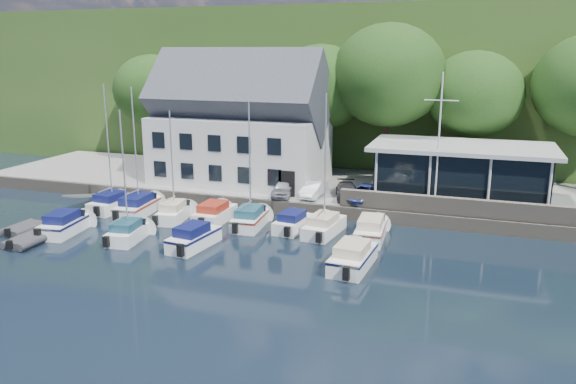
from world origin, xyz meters
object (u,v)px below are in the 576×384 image
at_px(car_dgrey, 347,191).
at_px(flagpole, 439,142).
at_px(boat_r1_1, 136,154).
at_px(boat_r2_1, 124,177).
at_px(car_silver, 283,188).
at_px(boat_r2_2, 194,235).
at_px(club_pavilion, 460,172).
at_px(boat_r2_4, 353,255).
at_px(boat_r1_7, 371,227).
at_px(dinghy_0, 24,227).
at_px(boat_r1_6, 325,171).
at_px(boat_r1_5, 293,221).
at_px(harbor_building, 240,130).
at_px(boat_r1_4, 250,164).
at_px(boat_r1_0, 109,153).
at_px(car_white, 313,189).
at_px(boat_r1_3, 215,212).
at_px(dinghy_1, 28,239).
at_px(boat_r1_2, 172,162).
at_px(car_blue, 364,192).
at_px(boat_r2_0, 65,222).

relative_size(car_dgrey, flagpole, 0.41).
distance_m(boat_r1_1, boat_r2_1, 6.15).
height_order(car_silver, boat_r2_2, car_silver).
height_order(club_pavilion, boat_r2_4, club_pavilion).
height_order(car_dgrey, boat_r1_7, car_dgrey).
bearing_deg(dinghy_0, boat_r1_6, 19.60).
bearing_deg(boat_r2_1, boat_r1_5, 21.96).
bearing_deg(harbor_building, boat_r1_4, -63.21).
height_order(harbor_building, car_silver, harbor_building).
height_order(boat_r2_2, dinghy_0, boat_r2_2).
distance_m(boat_r1_0, boat_r2_4, 20.89).
relative_size(car_dgrey, boat_r1_6, 0.45).
height_order(boat_r1_4, boat_r2_1, boat_r1_4).
relative_size(car_white, boat_r1_3, 0.63).
relative_size(boat_r1_0, dinghy_1, 2.87).
xyz_separation_m(car_silver, boat_r1_4, (-0.63, -5.11, 2.82)).
height_order(boat_r1_3, boat_r2_1, boat_r2_1).
relative_size(harbor_building, boat_r1_7, 2.24).
bearing_deg(boat_r1_7, boat_r1_2, 178.68).
bearing_deg(dinghy_1, car_blue, 34.86).
bearing_deg(boat_r1_5, boat_r2_2, -125.60).
bearing_deg(boat_r1_5, dinghy_0, -152.98).
relative_size(harbor_building, flagpole, 1.52).
xyz_separation_m(car_blue, boat_r2_0, (-18.00, -10.85, -0.89)).
height_order(car_blue, boat_r2_2, car_blue).
bearing_deg(boat_r2_4, harbor_building, 135.95).
xyz_separation_m(harbor_building, boat_r1_6, (9.81, -8.99, -1.07)).
height_order(car_silver, boat_r2_4, car_silver).
bearing_deg(boat_r2_1, dinghy_1, -162.00).
relative_size(car_silver, boat_r1_4, 0.40).
bearing_deg(boat_r1_7, boat_r1_4, 178.20).
relative_size(car_silver, boat_r1_6, 0.42).
bearing_deg(car_silver, flagpole, -6.61).
xyz_separation_m(boat_r1_3, boat_r2_0, (-8.30, -5.59, 0.04)).
bearing_deg(flagpole, car_dgrey, 173.64).
relative_size(harbor_building, boat_r1_5, 2.89).
height_order(boat_r1_1, boat_r1_2, boat_r1_1).
bearing_deg(boat_r1_1, dinghy_0, -132.11).
height_order(club_pavilion, dinghy_1, club_pavilion).
height_order(harbor_building, boat_r2_4, harbor_building).
height_order(car_dgrey, boat_r2_1, boat_r2_1).
distance_m(car_silver, boat_r1_0, 13.33).
bearing_deg(flagpole, dinghy_1, -151.12).
xyz_separation_m(car_white, boat_r2_1, (-9.23, -10.79, 2.58)).
height_order(harbor_building, boat_r1_5, harbor_building).
xyz_separation_m(boat_r2_0, boat_r2_2, (9.49, 0.21, 0.01)).
bearing_deg(dinghy_0, car_dgrey, 33.73).
bearing_deg(car_dgrey, boat_r1_4, -147.82).
bearing_deg(boat_r2_0, boat_r1_4, 17.48).
height_order(boat_r1_5, boat_r2_1, boat_r2_1).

